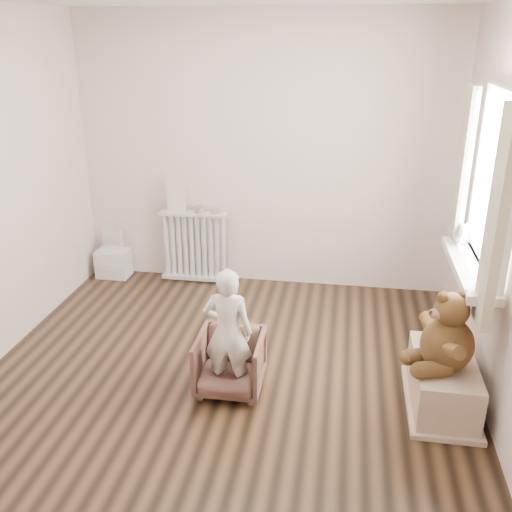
% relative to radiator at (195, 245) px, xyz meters
% --- Properties ---
extents(floor, '(3.60, 3.60, 0.01)m').
position_rel_radiator_xyz_m(floor, '(0.68, -1.68, -0.39)').
color(floor, black).
rests_on(floor, ground).
extents(back_wall, '(3.60, 0.02, 2.60)m').
position_rel_radiator_xyz_m(back_wall, '(0.68, 0.12, 0.91)').
color(back_wall, white).
rests_on(back_wall, ground).
extents(front_wall, '(3.60, 0.02, 2.60)m').
position_rel_radiator_xyz_m(front_wall, '(0.68, -3.48, 0.91)').
color(front_wall, white).
rests_on(front_wall, ground).
extents(right_wall, '(0.02, 3.60, 2.60)m').
position_rel_radiator_xyz_m(right_wall, '(2.48, -1.68, 0.91)').
color(right_wall, white).
rests_on(right_wall, ground).
extents(window, '(0.03, 0.90, 1.10)m').
position_rel_radiator_xyz_m(window, '(2.44, -1.38, 1.06)').
color(window, white).
rests_on(window, right_wall).
extents(window_sill, '(0.22, 1.10, 0.06)m').
position_rel_radiator_xyz_m(window_sill, '(2.35, -1.38, 0.48)').
color(window_sill, silver).
rests_on(window_sill, right_wall).
extents(curtain_left, '(0.06, 0.26, 1.30)m').
position_rel_radiator_xyz_m(curtain_left, '(2.33, -1.95, 1.00)').
color(curtain_left, beige).
rests_on(curtain_left, right_wall).
extents(curtain_right, '(0.06, 0.26, 1.30)m').
position_rel_radiator_xyz_m(curtain_right, '(2.33, -0.81, 1.00)').
color(curtain_right, beige).
rests_on(curtain_right, right_wall).
extents(radiator, '(0.69, 0.13, 0.73)m').
position_rel_radiator_xyz_m(radiator, '(0.00, 0.00, 0.00)').
color(radiator, silver).
rests_on(radiator, floor).
extents(paper_doll, '(0.19, 0.02, 0.32)m').
position_rel_radiator_xyz_m(paper_doll, '(-0.17, 0.00, 0.50)').
color(paper_doll, beige).
rests_on(paper_doll, radiator).
extents(tin_a, '(0.11, 0.11, 0.06)m').
position_rel_radiator_xyz_m(tin_a, '(0.06, 0.00, 0.37)').
color(tin_a, '#A59E8C').
rests_on(tin_a, radiator).
extents(tin_b, '(0.09, 0.09, 0.05)m').
position_rel_radiator_xyz_m(tin_b, '(0.22, 0.00, 0.36)').
color(tin_b, '#A59E8C').
rests_on(tin_b, radiator).
extents(toy_vanity, '(0.33, 0.23, 0.52)m').
position_rel_radiator_xyz_m(toy_vanity, '(-0.87, -0.03, -0.11)').
color(toy_vanity, silver).
rests_on(toy_vanity, floor).
extents(armchair, '(0.46, 0.47, 0.43)m').
position_rel_radiator_xyz_m(armchair, '(0.74, -1.82, -0.18)').
color(armchair, brown).
rests_on(armchair, floor).
extents(child, '(0.34, 0.22, 0.93)m').
position_rel_radiator_xyz_m(child, '(0.74, -1.87, 0.10)').
color(child, silver).
rests_on(child, armchair).
extents(toy_bench, '(0.40, 0.75, 0.35)m').
position_rel_radiator_xyz_m(toy_bench, '(2.20, -1.77, -0.19)').
color(toy_bench, tan).
rests_on(toy_bench, floor).
extents(teddy_bear, '(0.52, 0.46, 0.54)m').
position_rel_radiator_xyz_m(teddy_bear, '(2.17, -1.87, 0.28)').
color(teddy_bear, '#3C2711').
rests_on(teddy_bear, toy_bench).
extents(plush_cat, '(0.21, 0.26, 0.19)m').
position_rel_radiator_xyz_m(plush_cat, '(2.34, -0.99, 0.61)').
color(plush_cat, '#6D685C').
rests_on(plush_cat, window_sill).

